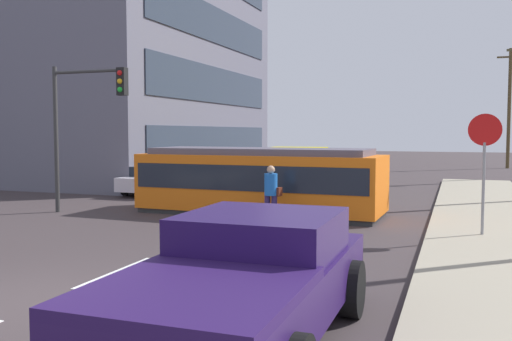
{
  "coord_description": "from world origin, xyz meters",
  "views": [
    {
      "loc": [
        5.86,
        -6.64,
        2.59
      ],
      "look_at": [
        0.3,
        8.73,
        1.45
      ],
      "focal_mm": 39.12,
      "sensor_mm": 36.0,
      "label": 1
    }
  ],
  "objects_px": {
    "stop_sign": "(484,149)",
    "traffic_light_mast": "(84,110)",
    "utility_pole_distant": "(509,106)",
    "streetcar_tram": "(260,180)",
    "city_bus": "(288,168)",
    "parked_sedan_mid": "(161,179)",
    "pedestrian_crossing": "(271,192)",
    "pickup_truck_parked": "(248,280)"
  },
  "relations": [
    {
      "from": "stop_sign",
      "to": "traffic_light_mast",
      "type": "relative_size",
      "value": 0.62
    },
    {
      "from": "utility_pole_distant",
      "to": "streetcar_tram",
      "type": "bearing_deg",
      "value": -108.99
    },
    {
      "from": "utility_pole_distant",
      "to": "city_bus",
      "type": "bearing_deg",
      "value": -116.0
    },
    {
      "from": "parked_sedan_mid",
      "to": "utility_pole_distant",
      "type": "distance_m",
      "value": 27.69
    },
    {
      "from": "traffic_light_mast",
      "to": "pedestrian_crossing",
      "type": "bearing_deg",
      "value": -1.83
    },
    {
      "from": "streetcar_tram",
      "to": "city_bus",
      "type": "bearing_deg",
      "value": 98.39
    },
    {
      "from": "pickup_truck_parked",
      "to": "traffic_light_mast",
      "type": "distance_m",
      "value": 12.38
    },
    {
      "from": "pickup_truck_parked",
      "to": "parked_sedan_mid",
      "type": "bearing_deg",
      "value": 123.03
    },
    {
      "from": "city_bus",
      "to": "parked_sedan_mid",
      "type": "relative_size",
      "value": 1.24
    },
    {
      "from": "streetcar_tram",
      "to": "parked_sedan_mid",
      "type": "height_order",
      "value": "streetcar_tram"
    },
    {
      "from": "city_bus",
      "to": "pedestrian_crossing",
      "type": "height_order",
      "value": "city_bus"
    },
    {
      "from": "traffic_light_mast",
      "to": "utility_pole_distant",
      "type": "height_order",
      "value": "utility_pole_distant"
    },
    {
      "from": "pickup_truck_parked",
      "to": "stop_sign",
      "type": "distance_m",
      "value": 8.71
    },
    {
      "from": "pickup_truck_parked",
      "to": "utility_pole_distant",
      "type": "relative_size",
      "value": 0.59
    },
    {
      "from": "pedestrian_crossing",
      "to": "stop_sign",
      "type": "xyz_separation_m",
      "value": [
        5.39,
        -0.19,
        1.25
      ]
    },
    {
      "from": "parked_sedan_mid",
      "to": "city_bus",
      "type": "bearing_deg",
      "value": 23.33
    },
    {
      "from": "city_bus",
      "to": "parked_sedan_mid",
      "type": "distance_m",
      "value": 5.36
    },
    {
      "from": "city_bus",
      "to": "pickup_truck_parked",
      "type": "bearing_deg",
      "value": -74.98
    },
    {
      "from": "pickup_truck_parked",
      "to": "parked_sedan_mid",
      "type": "height_order",
      "value": "pickup_truck_parked"
    },
    {
      "from": "city_bus",
      "to": "pickup_truck_parked",
      "type": "xyz_separation_m",
      "value": [
        4.41,
        -16.45,
        -0.28
      ]
    },
    {
      "from": "pickup_truck_parked",
      "to": "stop_sign",
      "type": "height_order",
      "value": "stop_sign"
    },
    {
      "from": "city_bus",
      "to": "pedestrian_crossing",
      "type": "bearing_deg",
      "value": -76.45
    },
    {
      "from": "parked_sedan_mid",
      "to": "stop_sign",
      "type": "xyz_separation_m",
      "value": [
        12.27,
        -6.25,
        1.57
      ]
    },
    {
      "from": "pedestrian_crossing",
      "to": "traffic_light_mast",
      "type": "height_order",
      "value": "traffic_light_mast"
    },
    {
      "from": "streetcar_tram",
      "to": "parked_sedan_mid",
      "type": "bearing_deg",
      "value": 145.68
    },
    {
      "from": "streetcar_tram",
      "to": "traffic_light_mast",
      "type": "bearing_deg",
      "value": -159.76
    },
    {
      "from": "streetcar_tram",
      "to": "city_bus",
      "type": "xyz_separation_m",
      "value": [
        -0.9,
        6.08,
        0.0
      ]
    },
    {
      "from": "stop_sign",
      "to": "city_bus",
      "type": "bearing_deg",
      "value": 131.33
    },
    {
      "from": "streetcar_tram",
      "to": "traffic_light_mast",
      "type": "xyz_separation_m",
      "value": [
        -5.17,
        -1.91,
        2.21
      ]
    },
    {
      "from": "city_bus",
      "to": "stop_sign",
      "type": "height_order",
      "value": "stop_sign"
    },
    {
      "from": "city_bus",
      "to": "pedestrian_crossing",
      "type": "relative_size",
      "value": 3.14
    },
    {
      "from": "pedestrian_crossing",
      "to": "pickup_truck_parked",
      "type": "relative_size",
      "value": 0.33
    },
    {
      "from": "city_bus",
      "to": "streetcar_tram",
      "type": "bearing_deg",
      "value": -81.61
    },
    {
      "from": "pedestrian_crossing",
      "to": "stop_sign",
      "type": "relative_size",
      "value": 0.58
    },
    {
      "from": "city_bus",
      "to": "pickup_truck_parked",
      "type": "height_order",
      "value": "city_bus"
    },
    {
      "from": "pedestrian_crossing",
      "to": "parked_sedan_mid",
      "type": "bearing_deg",
      "value": 138.59
    },
    {
      "from": "streetcar_tram",
      "to": "utility_pole_distant",
      "type": "bearing_deg",
      "value": 71.01
    },
    {
      "from": "pedestrian_crossing",
      "to": "pickup_truck_parked",
      "type": "distance_m",
      "value": 8.62
    },
    {
      "from": "pickup_truck_parked",
      "to": "stop_sign",
      "type": "bearing_deg",
      "value": 69.94
    },
    {
      "from": "stop_sign",
      "to": "traffic_light_mast",
      "type": "bearing_deg",
      "value": 178.1
    },
    {
      "from": "pedestrian_crossing",
      "to": "stop_sign",
      "type": "bearing_deg",
      "value": -1.98
    },
    {
      "from": "pickup_truck_parked",
      "to": "utility_pole_distant",
      "type": "distance_m",
      "value": 37.87
    }
  ]
}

